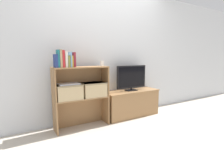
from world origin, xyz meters
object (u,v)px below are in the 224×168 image
at_px(book_crimson, 63,59).
at_px(book_mustard, 72,61).
at_px(laptop, 69,84).
at_px(book_teal, 58,59).
at_px(tv, 131,77).
at_px(book_maroon, 74,60).
at_px(book_ivory, 66,59).
at_px(book_skyblue, 70,60).
at_px(storage_basket_right, 94,89).
at_px(book_olive, 68,61).
at_px(book_navy, 56,61).
at_px(baby_monitor, 102,63).
at_px(storage_basket_left, 69,91).
at_px(book_tan, 60,59).
at_px(tv_stand, 131,103).

relative_size(book_crimson, book_mustard, 1.45).
bearing_deg(laptop, book_teal, -171.06).
bearing_deg(tv, book_maroon, -175.70).
relative_size(book_ivory, book_skyblue, 1.06).
bearing_deg(book_mustard, storage_basket_right, 3.61).
distance_m(storage_basket_right, laptop, 0.43).
bearing_deg(book_crimson, tv, 3.78).
relative_size(book_olive, laptop, 0.53).
bearing_deg(book_navy, book_olive, 0.00).
xyz_separation_m(book_crimson, laptop, (0.08, 0.02, -0.38)).
relative_size(book_olive, storage_basket_right, 0.43).
xyz_separation_m(book_olive, baby_monitor, (0.58, 0.04, -0.04)).
xyz_separation_m(book_teal, storage_basket_left, (0.15, 0.02, -0.50)).
xyz_separation_m(tv, book_tan, (-1.35, -0.09, 0.36)).
bearing_deg(book_olive, book_mustard, -0.00).
xyz_separation_m(book_ivory, baby_monitor, (0.62, 0.04, -0.07)).
relative_size(book_teal, storage_basket_left, 0.64).
distance_m(tv, book_teal, 1.43).
bearing_deg(book_mustard, laptop, 157.13).
bearing_deg(book_maroon, book_mustard, 180.00).
xyz_separation_m(book_crimson, storage_basket_right, (0.50, 0.02, -0.50)).
bearing_deg(book_tan, tv_stand, 3.74).
xyz_separation_m(book_navy, book_ivory, (0.15, 0.00, 0.02)).
distance_m(book_teal, laptop, 0.41).
height_order(tv_stand, book_olive, book_olive).
bearing_deg(tv_stand, storage_basket_right, -175.43).
bearing_deg(tv, book_olive, -175.98).
distance_m(book_navy, book_mustard, 0.24).
xyz_separation_m(book_ivory, book_maroon, (0.12, 0.00, -0.01)).
relative_size(tv_stand, storage_basket_right, 2.81).
xyz_separation_m(book_olive, storage_basket_right, (0.42, 0.02, -0.46)).
bearing_deg(book_maroon, storage_basket_left, 164.64).
xyz_separation_m(book_mustard, book_maroon, (0.03, 0.00, 0.02)).
xyz_separation_m(book_teal, book_skyblue, (0.18, 0.00, -0.02)).
height_order(book_skyblue, storage_basket_left, book_skyblue).
bearing_deg(storage_basket_right, storage_basket_left, 180.00).
height_order(tv_stand, book_teal, book_teal).
distance_m(book_ivory, storage_basket_right, 0.67).
xyz_separation_m(book_skyblue, book_maroon, (0.05, 0.00, -0.00)).
distance_m(book_tan, laptop, 0.40).
bearing_deg(book_olive, book_crimson, -180.00).
relative_size(tv_stand, book_olive, 6.48).
height_order(book_maroon, storage_basket_right, book_maroon).
distance_m(book_maroon, laptop, 0.37).
xyz_separation_m(book_ivory, book_olive, (0.04, 0.00, -0.03)).
bearing_deg(book_tan, book_navy, 180.00).
distance_m(tv, book_olive, 1.28).
bearing_deg(storage_basket_left, tv_stand, 3.03).
bearing_deg(book_navy, book_maroon, 0.00).
distance_m(book_navy, book_ivory, 0.15).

